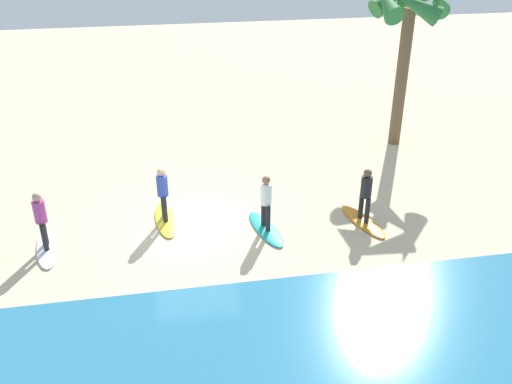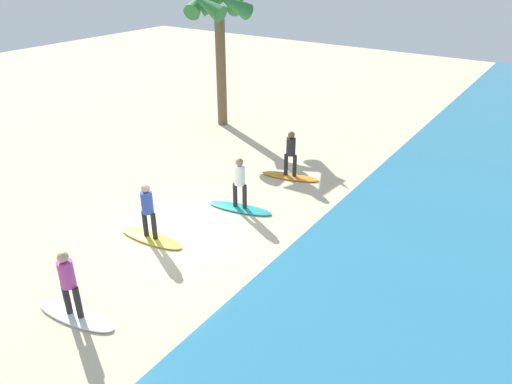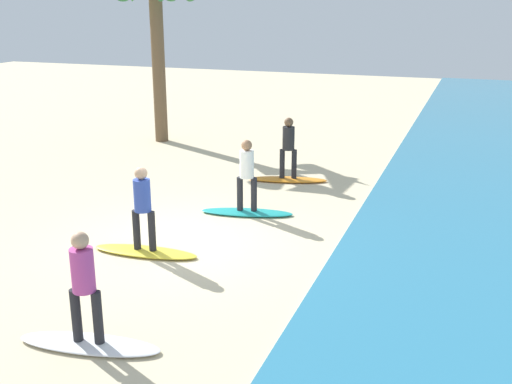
{
  "view_description": "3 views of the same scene",
  "coord_description": "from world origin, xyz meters",
  "px_view_note": "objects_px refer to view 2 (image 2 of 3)",
  "views": [
    {
      "loc": [
        0.65,
        14.03,
        8.41
      ],
      "look_at": [
        -1.75,
        0.67,
        1.3
      ],
      "focal_mm": 39.21,
      "sensor_mm": 36.0,
      "label": 1
    },
    {
      "loc": [
        8.43,
        8.42,
        7.25
      ],
      "look_at": [
        -1.31,
        1.72,
        1.24
      ],
      "focal_mm": 33.51,
      "sensor_mm": 36.0,
      "label": 2
    },
    {
      "loc": [
        10.33,
        5.35,
        4.66
      ],
      "look_at": [
        -1.42,
        1.06,
        0.76
      ],
      "focal_mm": 43.18,
      "sensor_mm": 36.0,
      "label": 3
    }
  ],
  "objects_px": {
    "surfer_teal": "(240,179)",
    "surfboard_white": "(76,316)",
    "surfboard_teal": "(240,208)",
    "palm_tree": "(219,14)",
    "surfer_orange": "(291,150)",
    "surfer_white": "(68,280)",
    "surfboard_yellow": "(151,238)",
    "surfer_yellow": "(148,207)",
    "surfboard_orange": "(290,176)"
  },
  "relations": [
    {
      "from": "surfboard_yellow",
      "to": "surfer_white",
      "type": "xyz_separation_m",
      "value": [
        3.21,
        0.94,
        0.99
      ]
    },
    {
      "from": "surfboard_orange",
      "to": "surfboard_yellow",
      "type": "relative_size",
      "value": 1.0
    },
    {
      "from": "surfer_teal",
      "to": "surfboard_yellow",
      "type": "relative_size",
      "value": 0.78
    },
    {
      "from": "surfboard_white",
      "to": "surfer_yellow",
      "type": "bearing_deg",
      "value": 97.5
    },
    {
      "from": "surfer_white",
      "to": "surfboard_orange",
      "type": "bearing_deg",
      "value": 178.97
    },
    {
      "from": "surfboard_orange",
      "to": "surfboard_white",
      "type": "height_order",
      "value": "same"
    },
    {
      "from": "surfboard_orange",
      "to": "palm_tree",
      "type": "bearing_deg",
      "value": 135.55
    },
    {
      "from": "surfer_yellow",
      "to": "surfboard_white",
      "type": "xyz_separation_m",
      "value": [
        3.21,
        0.94,
        -0.99
      ]
    },
    {
      "from": "surfboard_teal",
      "to": "surfboard_yellow",
      "type": "xyz_separation_m",
      "value": [
        2.82,
        -1.02,
        0.0
      ]
    },
    {
      "from": "surfer_orange",
      "to": "surfer_white",
      "type": "relative_size",
      "value": 1.0
    },
    {
      "from": "surfboard_yellow",
      "to": "surfer_yellow",
      "type": "height_order",
      "value": "surfer_yellow"
    },
    {
      "from": "surfboard_white",
      "to": "palm_tree",
      "type": "xyz_separation_m",
      "value": [
        -12.19,
        -5.43,
        4.77
      ]
    },
    {
      "from": "surfboard_orange",
      "to": "surfer_yellow",
      "type": "distance_m",
      "value": 5.9
    },
    {
      "from": "surfboard_yellow",
      "to": "surfboard_teal",
      "type": "bearing_deg",
      "value": 65.05
    },
    {
      "from": "surfer_yellow",
      "to": "palm_tree",
      "type": "distance_m",
      "value": 10.73
    },
    {
      "from": "surfboard_orange",
      "to": "surfboard_yellow",
      "type": "distance_m",
      "value": 5.81
    },
    {
      "from": "surfboard_orange",
      "to": "surfboard_white",
      "type": "distance_m",
      "value": 8.92
    },
    {
      "from": "surfer_white",
      "to": "palm_tree",
      "type": "relative_size",
      "value": 0.27
    },
    {
      "from": "surfer_orange",
      "to": "surfer_yellow",
      "type": "distance_m",
      "value": 5.81
    },
    {
      "from": "surfboard_teal",
      "to": "surfer_yellow",
      "type": "xyz_separation_m",
      "value": [
        2.82,
        -1.02,
        0.99
      ]
    },
    {
      "from": "surfboard_white",
      "to": "surfer_white",
      "type": "bearing_deg",
      "value": 81.16
    },
    {
      "from": "surfboard_teal",
      "to": "palm_tree",
      "type": "distance_m",
      "value": 9.55
    },
    {
      "from": "surfboard_teal",
      "to": "surfboard_orange",
      "type": "bearing_deg",
      "value": 76.24
    },
    {
      "from": "surfboard_teal",
      "to": "surfer_teal",
      "type": "height_order",
      "value": "surfer_teal"
    },
    {
      "from": "surfer_teal",
      "to": "surfer_white",
      "type": "bearing_deg",
      "value": -0.77
    },
    {
      "from": "palm_tree",
      "to": "surfer_white",
      "type": "bearing_deg",
      "value": 24.01
    },
    {
      "from": "surfer_teal",
      "to": "surfboard_white",
      "type": "height_order",
      "value": "surfer_teal"
    },
    {
      "from": "surfboard_yellow",
      "to": "surfer_white",
      "type": "bearing_deg",
      "value": -78.67
    },
    {
      "from": "surfer_orange",
      "to": "surfboard_white",
      "type": "relative_size",
      "value": 0.78
    },
    {
      "from": "surfer_yellow",
      "to": "surfer_white",
      "type": "height_order",
      "value": "same"
    },
    {
      "from": "surfboard_teal",
      "to": "palm_tree",
      "type": "relative_size",
      "value": 0.35
    },
    {
      "from": "surfer_teal",
      "to": "surfboard_yellow",
      "type": "bearing_deg",
      "value": -19.93
    },
    {
      "from": "surfer_orange",
      "to": "palm_tree",
      "type": "bearing_deg",
      "value": -120.37
    },
    {
      "from": "surfboard_orange",
      "to": "surfer_orange",
      "type": "height_order",
      "value": "surfer_orange"
    },
    {
      "from": "surfboard_orange",
      "to": "surfboard_yellow",
      "type": "xyz_separation_m",
      "value": [
        5.71,
        -1.1,
        0.0
      ]
    },
    {
      "from": "surfboard_yellow",
      "to": "surfer_white",
      "type": "height_order",
      "value": "surfer_white"
    },
    {
      "from": "surfer_white",
      "to": "surfboard_white",
      "type": "bearing_deg",
      "value": 0.0
    },
    {
      "from": "surfboard_yellow",
      "to": "palm_tree",
      "type": "relative_size",
      "value": 0.35
    },
    {
      "from": "surfboard_teal",
      "to": "palm_tree",
      "type": "height_order",
      "value": "palm_tree"
    },
    {
      "from": "surfer_orange",
      "to": "surfboard_teal",
      "type": "xyz_separation_m",
      "value": [
        2.89,
        -0.08,
        -0.99
      ]
    },
    {
      "from": "surfboard_orange",
      "to": "surfer_yellow",
      "type": "bearing_deg",
      "value": -115.0
    },
    {
      "from": "surfer_orange",
      "to": "surfer_white",
      "type": "distance_m",
      "value": 8.92
    },
    {
      "from": "surfer_orange",
      "to": "surfboard_yellow",
      "type": "height_order",
      "value": "surfer_orange"
    },
    {
      "from": "surfer_orange",
      "to": "surfboard_yellow",
      "type": "relative_size",
      "value": 0.78
    },
    {
      "from": "surfer_white",
      "to": "surfer_orange",
      "type": "bearing_deg",
      "value": 178.97
    },
    {
      "from": "surfer_yellow",
      "to": "surfboard_white",
      "type": "distance_m",
      "value": 3.49
    },
    {
      "from": "surfboard_teal",
      "to": "surfer_teal",
      "type": "distance_m",
      "value": 0.99
    },
    {
      "from": "surfer_teal",
      "to": "surfboard_orange",
      "type": "bearing_deg",
      "value": 178.42
    },
    {
      "from": "surfboard_white",
      "to": "palm_tree",
      "type": "relative_size",
      "value": 0.35
    },
    {
      "from": "surfboard_yellow",
      "to": "palm_tree",
      "type": "height_order",
      "value": "palm_tree"
    }
  ]
}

